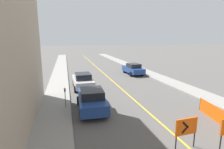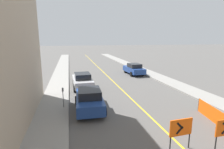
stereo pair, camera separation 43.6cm
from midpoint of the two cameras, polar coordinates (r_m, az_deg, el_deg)
The scene contains 9 objects.
lane_stripe at distance 24.95m, azimuth -2.67°, elevation -0.08°, with size 0.12×66.13×0.01m.
sidewalk_left at distance 24.41m, azimuth -17.26°, elevation -0.66°, with size 2.18×66.13×0.17m.
sidewalk_right at distance 26.95m, azimuth 10.52°, elevation 0.78°, with size 2.18×66.13×0.17m.
arrow_barricade_primary at distance 8.89m, azimuth 21.76°, elevation -15.84°, with size 1.16×0.12×1.50m.
safety_mesh_fence at distance 12.25m, azimuth 31.55°, elevation -12.07°, with size 0.89×4.58×0.93m.
parked_car_curb_near at distance 12.62m, azimuth -7.65°, elevation -8.09°, with size 2.00×4.38×1.59m.
parked_car_curb_mid at distance 18.30m, azimuth -10.18°, elevation -1.98°, with size 1.95×4.36×1.59m.
parked_car_curb_far at distance 25.26m, azimuth 6.42°, elevation 1.84°, with size 2.01×4.38×1.59m.
parking_meter_near_curb at distance 12.95m, azimuth -16.02°, elevation -6.09°, with size 0.12×0.11×1.47m.
Camera 1 is at (-5.39, 9.24, 5.01)m, focal length 28.00 mm.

